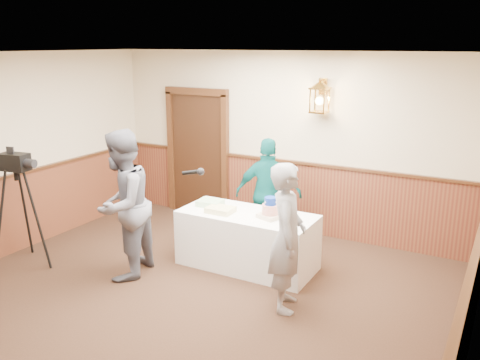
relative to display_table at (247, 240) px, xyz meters
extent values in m
plane|color=#311E13|center=(-0.18, -1.90, -0.38)|extent=(7.00, 7.00, 0.00)
cube|color=beige|center=(-0.18, 1.60, 1.02)|extent=(6.00, 0.02, 2.80)
cube|color=beige|center=(2.82, -1.90, 1.02)|extent=(0.02, 7.00, 2.80)
cube|color=white|center=(-0.18, -1.90, 2.42)|extent=(6.00, 7.00, 0.02)
cube|color=#5C271A|center=(-0.18, 1.58, 0.18)|extent=(5.98, 0.04, 1.10)
cube|color=#432412|center=(-0.18, 1.56, 0.75)|extent=(5.98, 0.07, 0.04)
cube|color=black|center=(-1.78, 1.55, 0.68)|extent=(1.00, 0.06, 2.10)
cube|color=white|center=(0.00, 0.00, 0.00)|extent=(1.80, 0.80, 0.75)
cube|color=beige|center=(0.34, -0.02, 0.40)|extent=(0.34, 0.34, 0.05)
cylinder|color=red|center=(0.34, -0.02, 0.49)|extent=(0.21, 0.21, 0.12)
cylinder|color=#12329C|center=(0.34, -0.02, 0.60)|extent=(0.15, 0.15, 0.10)
cube|color=#FFE998|center=(-0.33, -0.14, 0.41)|extent=(0.35, 0.27, 0.07)
cube|color=#8CC087|center=(-0.60, 0.04, 0.41)|extent=(0.35, 0.30, 0.08)
imported|color=slate|center=(-1.24, -0.99, 0.58)|extent=(0.89, 1.05, 1.90)
cylinder|color=black|center=(-0.25, -0.92, 1.10)|extent=(0.23, 0.05, 0.09)
sphere|color=black|center=(-0.12, -0.91, 1.13)|extent=(0.08, 0.08, 0.08)
imported|color=gray|center=(0.90, -0.75, 0.47)|extent=(0.60, 0.72, 1.69)
imported|color=#0A5655|center=(-0.05, 0.73, 0.44)|extent=(1.03, 0.69, 1.62)
cube|color=black|center=(-2.66, -1.40, 1.05)|extent=(0.40, 0.27, 0.23)
cylinder|color=black|center=(-2.42, -1.36, 1.05)|extent=(0.17, 0.14, 0.11)
camera|label=1|loc=(2.96, -5.57, 2.54)|focal=38.00mm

